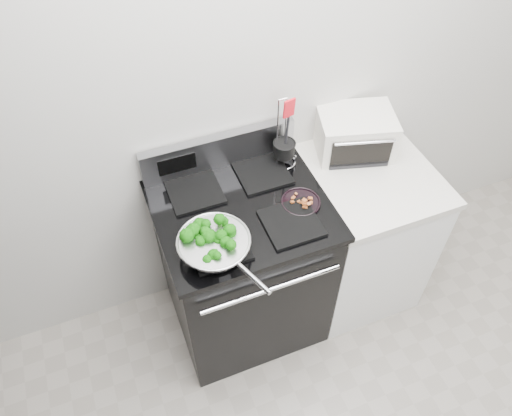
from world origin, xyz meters
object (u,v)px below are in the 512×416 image
bacon_plate (301,201)px  utensil_holder (284,152)px  gas_range (243,266)px  skillet (214,245)px  toaster_oven (355,133)px

bacon_plate → utensil_holder: (0.04, 0.28, 0.05)m
gas_range → utensil_holder: (0.30, 0.20, 0.53)m
skillet → bacon_plate: bearing=-6.1°
gas_range → toaster_oven: (0.68, 0.19, 0.54)m
gas_range → toaster_oven: size_ratio=2.62×
gas_range → utensil_holder: size_ratio=2.97×
gas_range → utensil_holder: bearing=34.1°
bacon_plate → toaster_oven: size_ratio=0.42×
toaster_oven → bacon_plate: bearing=-131.6°
gas_range → skillet: 0.58m
skillet → bacon_plate: 0.47m
gas_range → skillet: size_ratio=2.39×
skillet → utensil_holder: utensil_holder is taller
utensil_holder → toaster_oven: bearing=-13.0°
bacon_plate → utensil_holder: 0.29m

